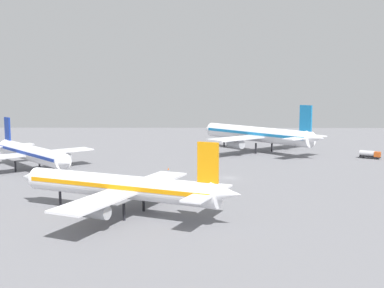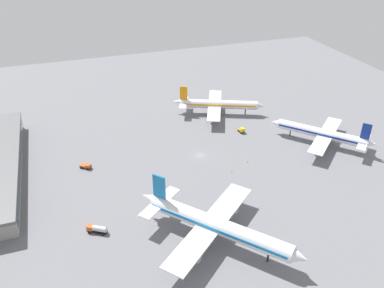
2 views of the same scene
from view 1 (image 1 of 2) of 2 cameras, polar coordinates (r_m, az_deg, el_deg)
ground at (r=121.46m, az=4.53°, el=-4.02°), size 288.00×288.00×0.00m
airplane_at_gate at (r=169.59m, az=7.77°, el=1.16°), size 45.76×41.25×16.91m
airplane_taxiing at (r=87.37m, az=-8.34°, el=-5.02°), size 35.77×43.21×13.89m
airplane_distant at (r=136.05m, az=-18.54°, el=-1.03°), size 37.08×34.17×13.83m
baggage_tug at (r=109.95m, az=-8.08°, el=-4.61°), size 3.36×2.47×2.30m
fuel_truck at (r=162.82m, az=20.32°, el=-1.14°), size 4.96×6.34×2.50m
safety_cone_near_gate at (r=132.64m, az=-2.81°, el=-2.94°), size 0.44×0.44×0.60m
safety_cone_mid_apron at (r=136.97m, az=1.09°, el=-2.62°), size 0.44×0.44×0.60m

